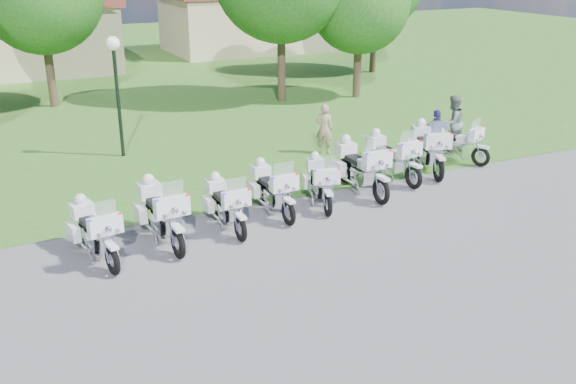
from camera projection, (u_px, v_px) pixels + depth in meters
name	position (u px, v px, depth m)	size (l,w,h in m)	color
ground	(313.00, 246.00, 14.79)	(100.00, 100.00, 0.00)	#5D5D62
grass_lawn	(98.00, 68.00, 37.55)	(100.00, 48.00, 0.01)	#2F6620
motorcycle_0	(94.00, 230.00, 14.03)	(1.02, 2.33, 1.57)	black
motorcycle_1	(161.00, 212.00, 14.87)	(0.92, 2.56, 1.72)	black
motorcycle_2	(226.00, 203.00, 15.63)	(0.74, 2.22, 1.49)	black
motorcycle_3	(272.00, 188.00, 16.54)	(0.77, 2.32, 1.56)	black
motorcycle_4	(320.00, 181.00, 17.15)	(1.12, 2.19, 1.51)	black
motorcycle_5	(360.00, 166.00, 17.95)	(0.88, 2.65, 1.78)	black
motorcycle_6	(391.00, 156.00, 19.01)	(0.92, 2.49, 1.67)	black
motorcycle_7	(428.00, 147.00, 19.75)	(1.41, 2.52, 1.76)	black
motorcycle_8	(455.00, 141.00, 20.71)	(1.26, 2.14, 1.51)	black
lamp_post	(115.00, 66.00, 20.31)	(0.44, 0.44, 3.91)	black
building_east	(251.00, 19.00, 43.84)	(11.44, 7.28, 4.10)	tan
bystander_a	(324.00, 129.00, 21.37)	(0.61, 0.40, 1.67)	tan
bystander_b	(452.00, 123.00, 21.72)	(0.92, 0.72, 1.89)	slate
bystander_c	(436.00, 136.00, 20.52)	(0.99, 0.41, 1.69)	navy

